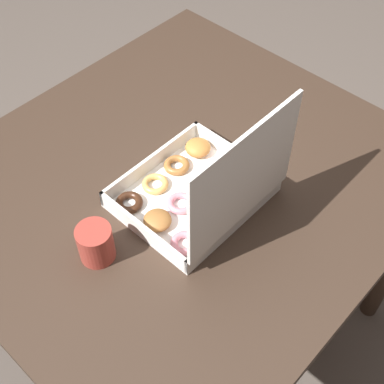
% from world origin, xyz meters
% --- Properties ---
extents(ground_plane, '(8.00, 8.00, 0.00)m').
position_xyz_m(ground_plane, '(0.00, 0.00, 0.00)').
color(ground_plane, '#564C44').
extents(dining_table, '(1.05, 0.96, 0.76)m').
position_xyz_m(dining_table, '(0.00, 0.00, 0.66)').
color(dining_table, '#38281E').
rests_on(dining_table, ground_plane).
extents(donut_box, '(0.31, 0.27, 0.29)m').
position_xyz_m(donut_box, '(0.02, 0.10, 0.82)').
color(donut_box, white).
rests_on(donut_box, dining_table).
extents(coffee_mug, '(0.07, 0.07, 0.08)m').
position_xyz_m(coffee_mug, '(0.28, 0.02, 0.81)').
color(coffee_mug, '#A3382D').
rests_on(coffee_mug, dining_table).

